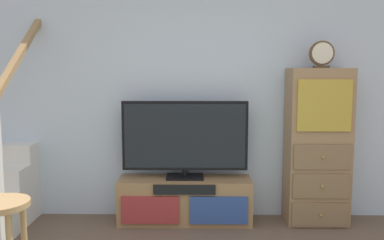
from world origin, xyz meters
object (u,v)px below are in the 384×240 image
television (185,137)px  side_cabinet (317,147)px  bar_stool_near (1,233)px  desk_clock (322,54)px  media_console (185,200)px

television → side_cabinet: bearing=-0.6°
television → bar_stool_near: bearing=-122.4°
side_cabinet → desk_clock: bearing=-71.4°
side_cabinet → bar_stool_near: size_ratio=2.08×
television → side_cabinet: 1.28m
desk_clock → media_console: bearing=179.8°
media_console → side_cabinet: bearing=0.5°
desk_clock → bar_stool_near: 3.00m
desk_clock → bar_stool_near: desk_clock is taller
media_console → television: television is taller
media_console → side_cabinet: side_cabinet is taller
media_console → desk_clock: bearing=-0.2°
bar_stool_near → media_console: bearing=57.2°
side_cabinet → media_console: bearing=-179.5°
media_console → bar_stool_near: size_ratio=1.78×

